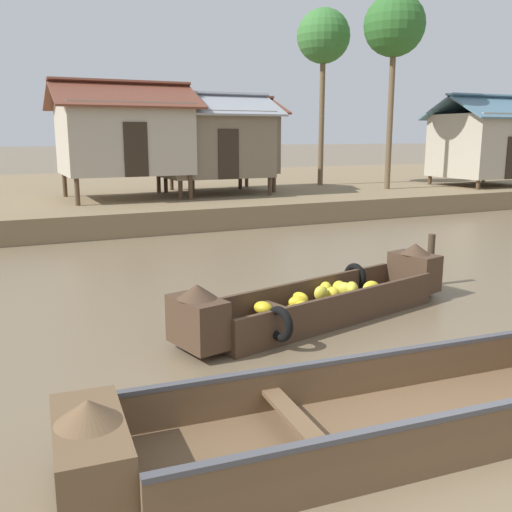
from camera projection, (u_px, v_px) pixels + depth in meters
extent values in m
plane|color=#726047|center=(160.00, 260.00, 14.12)|extent=(300.00, 300.00, 0.00)
cube|color=#7F6B4C|center=(76.00, 195.00, 25.91)|extent=(160.00, 20.00, 0.73)
cube|color=#473323|center=(322.00, 316.00, 9.61)|extent=(4.51, 2.04, 0.12)
cube|color=#473323|center=(302.00, 293.00, 9.93)|extent=(4.28, 1.07, 0.44)
cube|color=#473323|center=(345.00, 306.00, 9.17)|extent=(4.28, 1.07, 0.44)
cube|color=#473323|center=(414.00, 271.00, 11.01)|extent=(0.71, 1.00, 0.68)
cone|color=#473323|center=(415.00, 249.00, 10.92)|extent=(0.67, 0.67, 0.20)
cube|color=#473323|center=(198.00, 322.00, 8.04)|extent=(0.71, 1.00, 0.68)
cone|color=#473323|center=(197.00, 291.00, 7.95)|extent=(0.67, 0.67, 0.20)
cube|color=#473323|center=(280.00, 309.00, 8.98)|extent=(0.41, 0.99, 0.05)
torus|color=black|center=(355.00, 277.00, 10.91)|extent=(0.24, 0.53, 0.52)
torus|color=black|center=(280.00, 324.00, 8.18)|extent=(0.24, 0.53, 0.52)
ellipsoid|color=yellow|center=(345.00, 289.00, 9.96)|extent=(0.36, 0.38, 0.25)
ellipsoid|color=yellow|center=(332.00, 294.00, 9.73)|extent=(0.28, 0.27, 0.22)
ellipsoid|color=yellow|center=(300.00, 298.00, 9.40)|extent=(0.25, 0.36, 0.19)
ellipsoid|color=gold|center=(293.00, 314.00, 8.75)|extent=(0.31, 0.35, 0.25)
ellipsoid|color=yellow|center=(298.00, 302.00, 9.23)|extent=(0.36, 0.28, 0.21)
ellipsoid|color=yellow|center=(294.00, 311.00, 8.93)|extent=(0.33, 0.39, 0.20)
ellipsoid|color=yellow|center=(321.00, 293.00, 9.60)|extent=(0.25, 0.19, 0.26)
ellipsoid|color=yellow|center=(339.00, 287.00, 10.21)|extent=(0.32, 0.28, 0.22)
ellipsoid|color=yellow|center=(326.00, 288.00, 10.00)|extent=(0.33, 0.34, 0.24)
ellipsoid|color=yellow|center=(299.00, 313.00, 8.83)|extent=(0.23, 0.35, 0.18)
ellipsoid|color=yellow|center=(301.00, 307.00, 9.03)|extent=(0.31, 0.28, 0.21)
ellipsoid|color=yellow|center=(352.00, 288.00, 9.93)|extent=(0.32, 0.36, 0.24)
ellipsoid|color=yellow|center=(263.00, 308.00, 9.02)|extent=(0.34, 0.39, 0.20)
ellipsoid|color=yellow|center=(371.00, 288.00, 10.12)|extent=(0.34, 0.25, 0.26)
cube|color=brown|center=(404.00, 427.00, 5.96)|extent=(5.74, 2.00, 0.12)
cube|color=brown|center=(367.00, 375.00, 6.59)|extent=(5.62, 0.52, 0.41)
cube|color=brown|center=(454.00, 438.00, 5.22)|extent=(5.62, 0.52, 0.41)
cube|color=#47474C|center=(367.00, 356.00, 6.54)|extent=(5.63, 0.53, 0.05)
cube|color=#47474C|center=(456.00, 414.00, 5.17)|extent=(5.63, 0.53, 0.05)
cube|color=brown|center=(91.00, 454.00, 4.81)|extent=(0.69, 1.38, 0.58)
cone|color=brown|center=(88.00, 411.00, 4.73)|extent=(0.60, 0.60, 0.20)
cube|color=brown|center=(299.00, 421.00, 5.48)|extent=(0.31, 1.43, 0.05)
cylinder|color=#4C3826|center=(77.00, 192.00, 18.86)|extent=(0.16, 0.16, 0.89)
cylinder|color=#4C3826|center=(191.00, 187.00, 20.48)|extent=(0.16, 0.16, 0.89)
cylinder|color=#4C3826|center=(65.00, 185.00, 21.58)|extent=(0.16, 0.16, 0.89)
cylinder|color=#4C3826|center=(166.00, 181.00, 23.20)|extent=(0.16, 0.16, 0.89)
cube|color=#B2A893|center=(124.00, 139.00, 20.68)|extent=(4.29, 3.47, 2.47)
cube|color=#2D2319|center=(136.00, 150.00, 19.20)|extent=(0.80, 0.04, 1.80)
cube|color=brown|center=(127.00, 93.00, 19.60)|extent=(4.99, 2.22, 1.04)
cube|color=brown|center=(117.00, 96.00, 21.14)|extent=(4.99, 2.22, 1.04)
cylinder|color=#4C3826|center=(181.00, 190.00, 20.61)|extent=(0.16, 0.16, 0.69)
cylinder|color=#4C3826|center=(270.00, 186.00, 22.09)|extent=(0.16, 0.16, 0.69)
cylinder|color=#4C3826|center=(159.00, 184.00, 23.10)|extent=(0.16, 0.16, 0.69)
cylinder|color=#4C3826|center=(240.00, 181.00, 24.58)|extent=(0.16, 0.16, 0.69)
cube|color=#7A6B56|center=(212.00, 144.00, 22.27)|extent=(3.97, 3.21, 2.45)
cube|color=#2D2319|center=(229.00, 154.00, 20.90)|extent=(0.80, 0.04, 1.80)
cube|color=#9399A0|center=(220.00, 103.00, 21.25)|extent=(4.67, 2.10, 0.93)
cube|color=#9399A0|center=(204.00, 105.00, 22.68)|extent=(4.67, 2.10, 0.93)
cylinder|color=#4C3826|center=(193.00, 186.00, 21.85)|extent=(0.16, 0.16, 0.75)
cylinder|color=#4C3826|center=(274.00, 183.00, 23.29)|extent=(0.16, 0.16, 0.75)
cylinder|color=#4C3826|center=(172.00, 181.00, 24.22)|extent=(0.16, 0.16, 0.75)
cylinder|color=#4C3826|center=(247.00, 178.00, 25.67)|extent=(0.16, 0.16, 0.75)
cube|color=#7A6B56|center=(221.00, 142.00, 23.43)|extent=(3.86, 3.08, 2.46)
cube|color=#2D2319|center=(237.00, 152.00, 22.11)|extent=(0.80, 0.04, 1.80)
cube|color=brown|center=(228.00, 104.00, 22.44)|extent=(4.56, 2.04, 0.79)
cube|color=brown|center=(214.00, 106.00, 23.81)|extent=(4.56, 2.04, 0.79)
cylinder|color=#4C3826|center=(478.00, 185.00, 24.46)|extent=(0.16, 0.16, 0.40)
cylinder|color=#4C3826|center=(430.00, 180.00, 27.06)|extent=(0.16, 0.16, 0.40)
cylinder|color=#4C3826|center=(483.00, 178.00, 28.47)|extent=(0.16, 0.16, 0.40)
cube|color=#B2A893|center=(484.00, 146.00, 26.14)|extent=(3.79, 3.34, 2.78)
cube|color=slate|center=(502.00, 106.00, 25.05)|extent=(4.49, 2.15, 1.12)
cube|color=slate|center=(473.00, 108.00, 26.53)|extent=(4.49, 2.15, 1.12)
cylinder|color=brown|center=(322.00, 117.00, 26.15)|extent=(0.24, 0.24, 6.15)
sphere|color=#387533|center=(323.00, 36.00, 25.44)|extent=(2.36, 2.36, 2.36)
cylinder|color=brown|center=(390.00, 114.00, 24.16)|extent=(0.24, 0.24, 6.24)
sphere|color=#2D6628|center=(394.00, 25.00, 23.44)|extent=(2.50, 2.50, 2.50)
cylinder|color=#423323|center=(430.00, 260.00, 11.67)|extent=(0.14, 0.14, 1.06)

